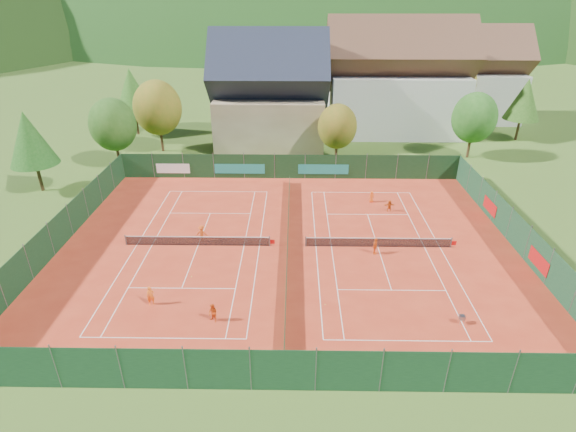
{
  "coord_description": "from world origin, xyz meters",
  "views": [
    {
      "loc": [
        0.56,
        -34.32,
        20.46
      ],
      "look_at": [
        0.0,
        2.0,
        2.0
      ],
      "focal_mm": 28.0,
      "sensor_mm": 36.0,
      "label": 1
    }
  ],
  "objects_px": {
    "player_left_mid": "(213,313)",
    "player_right_far_b": "(389,206)",
    "hotel_block_b": "(469,80)",
    "hotel_block_a": "(396,84)",
    "player_left_far": "(202,233)",
    "player_right_near": "(375,246)",
    "player_left_near": "(151,296)",
    "player_right_far_a": "(372,197)",
    "ball_hopper": "(462,317)",
    "chalet": "(270,98)"
  },
  "relations": [
    {
      "from": "hotel_block_a",
      "to": "player_right_near",
      "type": "bearing_deg",
      "value": -102.85
    },
    {
      "from": "ball_hopper",
      "to": "player_right_far_b",
      "type": "distance_m",
      "value": 17.45
    },
    {
      "from": "hotel_block_a",
      "to": "player_left_near",
      "type": "distance_m",
      "value": 51.72
    },
    {
      "from": "player_left_far",
      "to": "hotel_block_b",
      "type": "bearing_deg",
      "value": -127.39
    },
    {
      "from": "chalet",
      "to": "hotel_block_b",
      "type": "distance_m",
      "value": 35.85
    },
    {
      "from": "player_left_far",
      "to": "player_left_near",
      "type": "bearing_deg",
      "value": 81.52
    },
    {
      "from": "player_left_far",
      "to": "player_right_near",
      "type": "relative_size",
      "value": 1.03
    },
    {
      "from": "hotel_block_b",
      "to": "player_left_mid",
      "type": "height_order",
      "value": "hotel_block_b"
    },
    {
      "from": "hotel_block_a",
      "to": "player_right_far_b",
      "type": "bearing_deg",
      "value": -101.2
    },
    {
      "from": "player_right_near",
      "to": "player_right_far_b",
      "type": "height_order",
      "value": "player_right_near"
    },
    {
      "from": "player_right_near",
      "to": "hotel_block_a",
      "type": "bearing_deg",
      "value": 12.29
    },
    {
      "from": "chalet",
      "to": "hotel_block_a",
      "type": "relative_size",
      "value": 0.75
    },
    {
      "from": "hotel_block_a",
      "to": "player_left_far",
      "type": "xyz_separation_m",
      "value": [
        -23.73,
        -35.21,
        -6.59
      ]
    },
    {
      "from": "player_right_near",
      "to": "player_right_far_a",
      "type": "relative_size",
      "value": 1.26
    },
    {
      "from": "player_left_mid",
      "to": "player_right_far_b",
      "type": "bearing_deg",
      "value": 85.76
    },
    {
      "from": "chalet",
      "to": "hotel_block_a",
      "type": "xyz_separation_m",
      "value": [
        19.0,
        6.0,
        0.76
      ]
    },
    {
      "from": "player_right_near",
      "to": "player_left_mid",
      "type": "bearing_deg",
      "value": 151.07
    },
    {
      "from": "player_left_mid",
      "to": "player_left_far",
      "type": "height_order",
      "value": "player_left_far"
    },
    {
      "from": "player_right_far_a",
      "to": "player_right_far_b",
      "type": "xyz_separation_m",
      "value": [
        1.49,
        -2.18,
        0.0
      ]
    },
    {
      "from": "player_right_far_a",
      "to": "chalet",
      "type": "bearing_deg",
      "value": -72.74
    },
    {
      "from": "ball_hopper",
      "to": "player_right_near",
      "type": "height_order",
      "value": "player_right_near"
    },
    {
      "from": "player_left_near",
      "to": "hotel_block_a",
      "type": "bearing_deg",
      "value": 37.4
    },
    {
      "from": "ball_hopper",
      "to": "player_left_near",
      "type": "xyz_separation_m",
      "value": [
        -21.71,
        1.77,
        0.2
      ]
    },
    {
      "from": "hotel_block_a",
      "to": "player_right_far_b",
      "type": "relative_size",
      "value": 17.58
    },
    {
      "from": "player_left_far",
      "to": "player_left_mid",
      "type": "bearing_deg",
      "value": 108.07
    },
    {
      "from": "player_left_near",
      "to": "chalet",
      "type": "bearing_deg",
      "value": 57.56
    },
    {
      "from": "player_right_far_b",
      "to": "player_right_far_a",
      "type": "bearing_deg",
      "value": -60.8
    },
    {
      "from": "player_left_mid",
      "to": "player_right_near",
      "type": "xyz_separation_m",
      "value": [
        12.45,
        9.02,
        0.06
      ]
    },
    {
      "from": "player_left_near",
      "to": "player_right_far_a",
      "type": "relative_size",
      "value": 1.24
    },
    {
      "from": "hotel_block_a",
      "to": "player_left_near",
      "type": "height_order",
      "value": "hotel_block_a"
    },
    {
      "from": "ball_hopper",
      "to": "player_left_mid",
      "type": "xyz_separation_m",
      "value": [
        -16.93,
        -0.02,
        0.16
      ]
    },
    {
      "from": "chalet",
      "to": "player_right_far_a",
      "type": "relative_size",
      "value": 13.2
    },
    {
      "from": "ball_hopper",
      "to": "player_right_far_a",
      "type": "bearing_deg",
      "value": 99.27
    },
    {
      "from": "hotel_block_b",
      "to": "player_left_near",
      "type": "xyz_separation_m",
      "value": [
        -39.72,
        -52.38,
        -5.86
      ]
    },
    {
      "from": "player_right_far_a",
      "to": "ball_hopper",
      "type": "bearing_deg",
      "value": 86.71
    },
    {
      "from": "player_left_near",
      "to": "hotel_block_b",
      "type": "bearing_deg",
      "value": 30.32
    },
    {
      "from": "player_right_near",
      "to": "player_left_far",
      "type": "bearing_deg",
      "value": 107.88
    },
    {
      "from": "chalet",
      "to": "player_right_near",
      "type": "xyz_separation_m",
      "value": [
        10.52,
        -31.15,
        -5.85
      ]
    },
    {
      "from": "player_right_near",
      "to": "player_right_far_b",
      "type": "distance_m",
      "value": 8.82
    },
    {
      "from": "hotel_block_b",
      "to": "player_left_near",
      "type": "relative_size",
      "value": 11.4
    },
    {
      "from": "player_left_mid",
      "to": "player_right_far_b",
      "type": "xyz_separation_m",
      "value": [
        15.23,
        17.39,
        -0.1
      ]
    },
    {
      "from": "hotel_block_b",
      "to": "player_right_far_b",
      "type": "bearing_deg",
      "value": -118.17
    },
    {
      "from": "ball_hopper",
      "to": "player_left_far",
      "type": "distance_m",
      "value": 22.56
    },
    {
      "from": "chalet",
      "to": "player_right_near",
      "type": "distance_m",
      "value": 33.4
    },
    {
      "from": "player_left_far",
      "to": "player_right_near",
      "type": "bearing_deg",
      "value": 176.47
    },
    {
      "from": "hotel_block_a",
      "to": "hotel_block_b",
      "type": "distance_m",
      "value": 16.14
    },
    {
      "from": "player_left_mid",
      "to": "ball_hopper",
      "type": "bearing_deg",
      "value": 37.05
    },
    {
      "from": "hotel_block_b",
      "to": "player_right_near",
      "type": "distance_m",
      "value": 50.78
    },
    {
      "from": "ball_hopper",
      "to": "player_right_far_b",
      "type": "relative_size",
      "value": 0.65
    },
    {
      "from": "hotel_block_a",
      "to": "player_left_mid",
      "type": "xyz_separation_m",
      "value": [
        -20.93,
        -46.18,
        -6.67
      ]
    }
  ]
}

